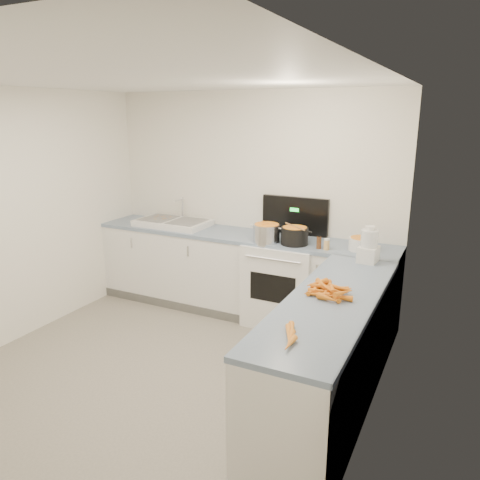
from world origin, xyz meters
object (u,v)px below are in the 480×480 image
at_px(stove, 284,281).
at_px(spice_jar, 327,245).
at_px(sink, 173,222).
at_px(mixing_bowl, 362,244).
at_px(black_pot, 294,237).
at_px(extract_bottle, 319,243).
at_px(steel_pot, 267,234).
at_px(food_processor, 369,247).

xyz_separation_m(stove, spice_jar, (0.50, -0.17, 0.51)).
xyz_separation_m(sink, mixing_bowl, (2.27, -0.04, 0.02)).
xyz_separation_m(sink, black_pot, (1.60, -0.14, 0.04)).
bearing_deg(black_pot, extract_bottle, -8.56).
distance_m(steel_pot, black_pot, 0.30).
xyz_separation_m(stove, food_processor, (0.95, -0.39, 0.61)).
bearing_deg(steel_pot, stove, 47.11).
height_order(sink, spice_jar, sink).
distance_m(sink, black_pot, 1.60).
xyz_separation_m(sink, extract_bottle, (1.87, -0.18, 0.02)).
bearing_deg(mixing_bowl, food_processor, -70.15).
relative_size(spice_jar, food_processor, 0.29).
height_order(mixing_bowl, spice_jar, mixing_bowl).
distance_m(black_pot, mixing_bowl, 0.68).
xyz_separation_m(mixing_bowl, extract_bottle, (-0.40, -0.14, -0.00)).
bearing_deg(spice_jar, steel_pot, 179.11).
relative_size(steel_pot, spice_jar, 2.92).
bearing_deg(black_pot, spice_jar, -7.65).
distance_m(spice_jar, food_processor, 0.51).
height_order(stove, steel_pot, stove).
xyz_separation_m(mixing_bowl, spice_jar, (-0.32, -0.15, -0.01)).
xyz_separation_m(stove, black_pot, (0.15, -0.12, 0.55)).
relative_size(steel_pot, black_pot, 1.02).
bearing_deg(spice_jar, stove, 161.25).
height_order(stove, food_processor, stove).
relative_size(black_pot, food_processor, 0.84).
bearing_deg(stove, sink, 179.38).
height_order(black_pot, food_processor, food_processor).
distance_m(extract_bottle, spice_jar, 0.08).
relative_size(mixing_bowl, extract_bottle, 2.24).
bearing_deg(food_processor, sink, 170.52).
distance_m(extract_bottle, food_processor, 0.58).
bearing_deg(stove, extract_bottle, -21.29).
relative_size(steel_pot, mixing_bowl, 1.06).
height_order(stove, extract_bottle, stove).
height_order(sink, black_pot, sink).
bearing_deg(steel_pot, spice_jar, -0.89).
distance_m(mixing_bowl, extract_bottle, 0.42).
xyz_separation_m(extract_bottle, food_processor, (0.53, -0.22, 0.08)).
bearing_deg(food_processor, extract_bottle, 157.39).
bearing_deg(stove, steel_pot, -132.89).
height_order(extract_bottle, spice_jar, extract_bottle).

